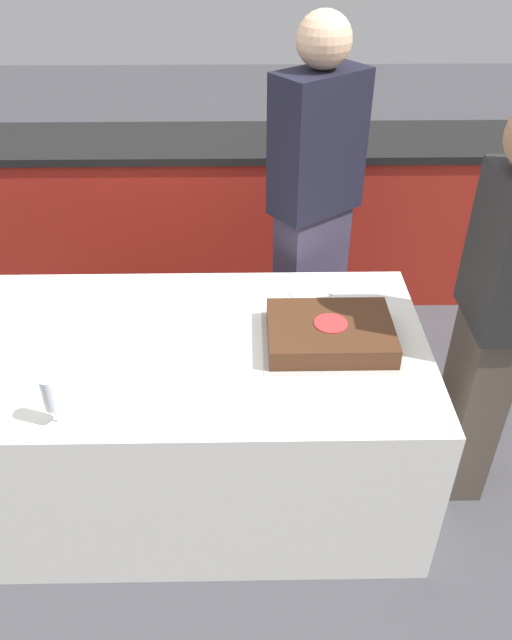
# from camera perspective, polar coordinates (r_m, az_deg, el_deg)

# --- Properties ---
(ground_plane) EXTENTS (14.00, 14.00, 0.00)m
(ground_plane) POSITION_cam_1_polar(r_m,az_deg,el_deg) (2.75, -5.66, -14.16)
(ground_plane) COLOR #424247
(back_counter) EXTENTS (4.40, 0.58, 0.92)m
(back_counter) POSITION_cam_1_polar(r_m,az_deg,el_deg) (3.70, -4.53, 9.48)
(back_counter) COLOR #A82319
(back_counter) RESTS_ON ground_plane
(dining_table) EXTENTS (1.76, 0.96, 0.73)m
(dining_table) POSITION_cam_1_polar(r_m,az_deg,el_deg) (2.48, -6.14, -8.75)
(dining_table) COLOR white
(dining_table) RESTS_ON ground_plane
(cake) EXTENTS (0.48, 0.37, 0.08)m
(cake) POSITION_cam_1_polar(r_m,az_deg,el_deg) (2.23, 6.77, -1.14)
(cake) COLOR #B7B2AD
(cake) RESTS_ON dining_table
(wine_glass) EXTENTS (0.07, 0.07, 0.18)m
(wine_glass) POSITION_cam_1_polar(r_m,az_deg,el_deg) (1.95, -18.23, -6.53)
(wine_glass) COLOR white
(wine_glass) RESTS_ON dining_table
(side_plate_near_cake) EXTENTS (0.17, 0.17, 0.00)m
(side_plate_near_cake) POSITION_cam_1_polar(r_m,az_deg,el_deg) (2.51, 5.03, 2.65)
(side_plate_near_cake) COLOR white
(side_plate_near_cake) RESTS_ON dining_table
(person_cutting_cake) EXTENTS (0.42, 0.39, 1.70)m
(person_cutting_cake) POSITION_cam_1_polar(r_m,az_deg,el_deg) (2.76, 5.30, 9.64)
(person_cutting_cake) COLOR #383347
(person_cutting_cake) RESTS_ON ground_plane
(person_seated_right) EXTENTS (0.23, 0.32, 1.59)m
(person_seated_right) POSITION_cam_1_polar(r_m,az_deg,el_deg) (2.33, 21.09, 0.63)
(person_seated_right) COLOR #4C4238
(person_seated_right) RESTS_ON ground_plane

